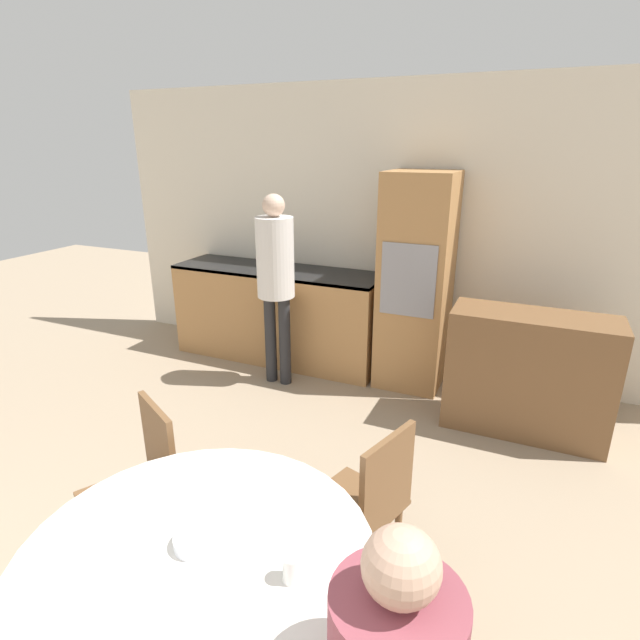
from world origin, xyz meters
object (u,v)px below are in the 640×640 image
at_px(oven_unit, 416,283).
at_px(cup, 292,568).
at_px(dining_table, 202,607).
at_px(sideboard, 528,374).
at_px(chair_far_right, 369,502).
at_px(bowl_near, 197,540).
at_px(chair_far_left, 144,481).
at_px(person_standing, 276,270).

bearing_deg(oven_unit, cup, -83.36).
bearing_deg(cup, dining_table, -174.36).
distance_m(sideboard, cup, 2.71).
height_order(chair_far_right, bowl_near, chair_far_right).
bearing_deg(chair_far_left, person_standing, 129.19).
bearing_deg(cup, chair_far_left, 156.62).
xyz_separation_m(sideboard, person_standing, (-2.08, -0.03, 0.59)).
xyz_separation_m(dining_table, cup, (0.34, 0.03, 0.29)).
xyz_separation_m(person_standing, cup, (1.46, -2.58, -0.23)).
xyz_separation_m(chair_far_left, bowl_near, (0.70, -0.46, 0.30)).
relative_size(oven_unit, sideboard, 1.62).
distance_m(chair_far_right, person_standing, 2.39).
relative_size(dining_table, chair_far_right, 1.37).
bearing_deg(sideboard, chair_far_right, -108.58).
bearing_deg(chair_far_right, cup, 17.30).
xyz_separation_m(chair_far_left, person_standing, (-0.40, 2.12, 0.55)).
bearing_deg(chair_far_right, dining_table, -5.87).
distance_m(chair_far_right, cup, 0.83).
xyz_separation_m(chair_far_left, chair_far_right, (1.07, 0.31, 0.00)).
distance_m(dining_table, person_standing, 2.89).
distance_m(dining_table, bowl_near, 0.27).
relative_size(sideboard, bowl_near, 7.17).
bearing_deg(bowl_near, person_standing, 113.05).
bearing_deg(sideboard, chair_far_left, -128.16).
height_order(chair_far_right, cup, chair_far_right).
bearing_deg(sideboard, cup, -103.47).
distance_m(oven_unit, chair_far_right, 2.39).
distance_m(person_standing, cup, 2.97).
relative_size(oven_unit, chair_far_left, 2.10).
height_order(oven_unit, chair_far_left, oven_unit).
bearing_deg(bowl_near, sideboard, 69.28).
distance_m(person_standing, bowl_near, 2.81).
bearing_deg(person_standing, chair_far_right, -51.03).
xyz_separation_m(chair_far_right, cup, (-0.01, -0.77, 0.32)).
bearing_deg(chair_far_left, cup, 5.20).
bearing_deg(chair_far_right, bowl_near, -7.89).
height_order(person_standing, bowl_near, person_standing).
bearing_deg(dining_table, chair_far_left, 145.55).
relative_size(person_standing, cup, 18.20).
xyz_separation_m(chair_far_left, cup, (1.06, -0.46, 0.32)).
relative_size(sideboard, chair_far_right, 1.29).
xyz_separation_m(oven_unit, bowl_near, (-0.00, -3.09, -0.14)).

